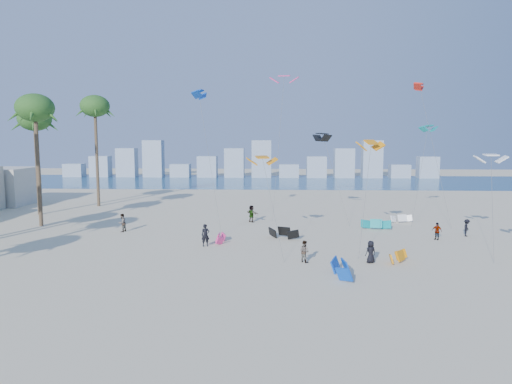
{
  "coord_description": "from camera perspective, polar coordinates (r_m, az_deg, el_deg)",
  "views": [
    {
      "loc": [
        4.73,
        -23.76,
        9.24
      ],
      "look_at": [
        3.0,
        16.0,
        4.5
      ],
      "focal_mm": 32.72,
      "sensor_mm": 36.0,
      "label": 1
    }
  ],
  "objects": [
    {
      "name": "grounded_kites",
      "position": [
        40.87,
        10.48,
        -5.73
      ],
      "size": [
        20.53,
        22.47,
        1.04
      ],
      "color": "#FB378B",
      "rests_on": "ground"
    },
    {
      "name": "kitesurfer_near",
      "position": [
        39.8,
        -6.2,
        -5.27
      ],
      "size": [
        0.79,
        0.64,
        1.9
      ],
      "primitive_type": "imported",
      "rotation": [
        0.0,
        0.0,
        0.3
      ],
      "color": "black",
      "rests_on": "ground"
    },
    {
      "name": "kitesurfers_far",
      "position": [
        44.95,
        7.74,
        -4.01
      ],
      "size": [
        39.83,
        17.3,
        1.84
      ],
      "color": "black",
      "rests_on": "ground"
    },
    {
      "name": "ocean",
      "position": [
        96.32,
        -0.33,
        1.29
      ],
      "size": [
        220.0,
        220.0,
        0.0
      ],
      "primitive_type": "plane",
      "color": "navy",
      "rests_on": "ground"
    },
    {
      "name": "flying_kites",
      "position": [
        47.59,
        10.94,
        8.95
      ],
      "size": [
        28.99,
        26.04,
        16.77
      ],
      "color": "orange",
      "rests_on": "ground"
    },
    {
      "name": "kitesurfer_mid",
      "position": [
        34.9,
        5.92,
        -7.22
      ],
      "size": [
        0.99,
        1.0,
        1.63
      ],
      "primitive_type": "imported",
      "rotation": [
        0.0,
        0.0,
        2.35
      ],
      "color": "gray",
      "rests_on": "ground"
    },
    {
      "name": "ground",
      "position": [
        25.93,
        -8.45,
        -14.17
      ],
      "size": [
        220.0,
        220.0,
        0.0
      ],
      "primitive_type": "plane",
      "color": "beige",
      "rests_on": "ground"
    },
    {
      "name": "distant_skyline",
      "position": [
        106.1,
        -0.71,
        3.47
      ],
      "size": [
        85.0,
        3.0,
        8.4
      ],
      "color": "#9EADBF",
      "rests_on": "ground"
    }
  ]
}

